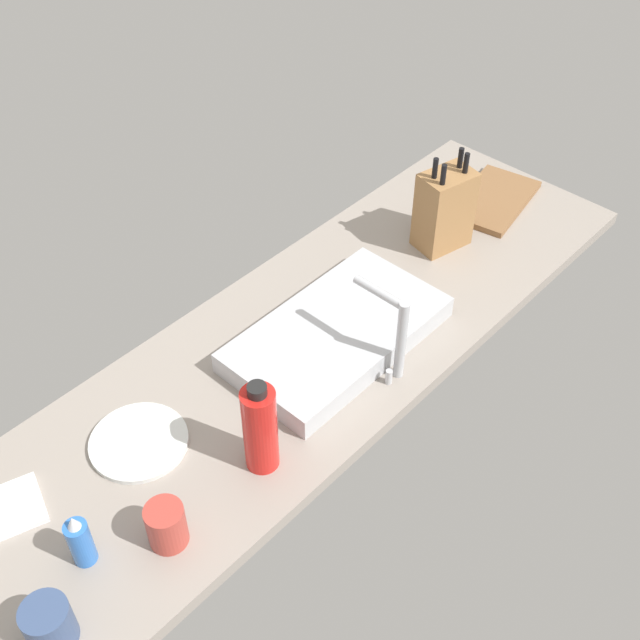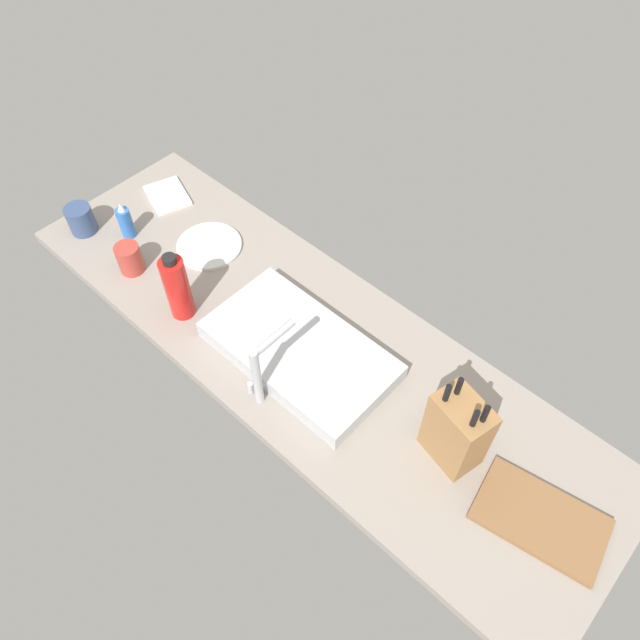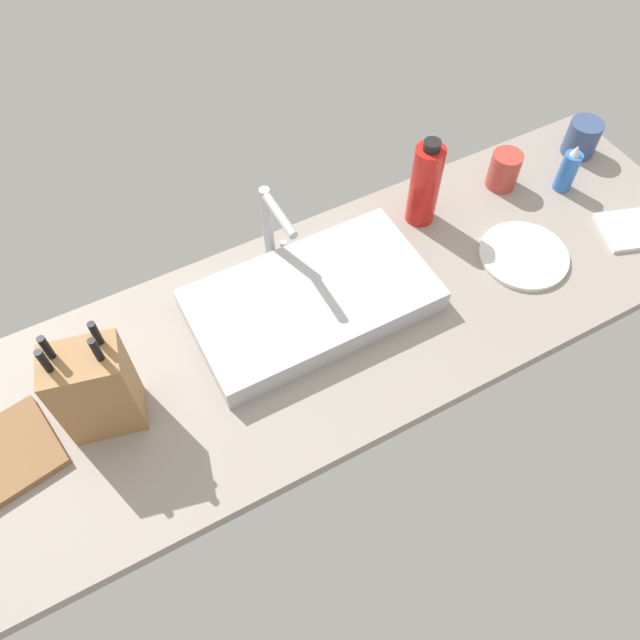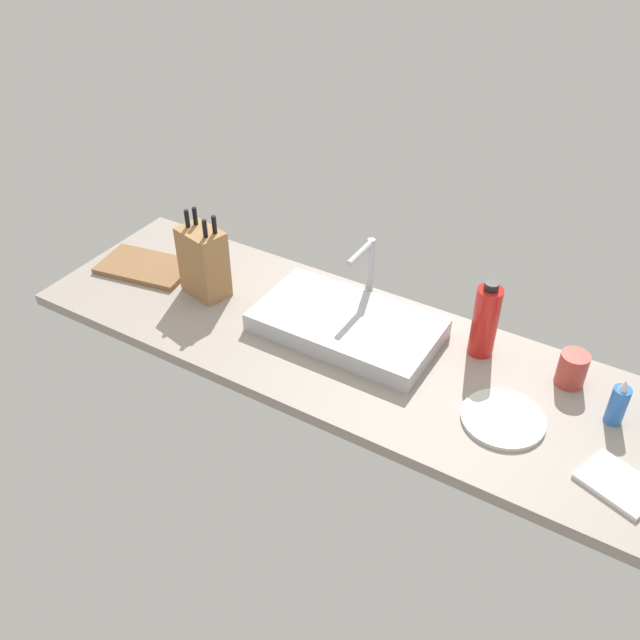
% 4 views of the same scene
% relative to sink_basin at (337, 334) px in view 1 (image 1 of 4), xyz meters
% --- Properties ---
extents(countertop_slab, '(1.93, 0.59, 0.04)m').
position_rel_sink_basin_xyz_m(countertop_slab, '(0.03, -0.05, -0.05)').
color(countertop_slab, gray).
rests_on(countertop_slab, ground).
extents(sink_basin, '(0.53, 0.29, 0.06)m').
position_rel_sink_basin_xyz_m(sink_basin, '(0.00, 0.00, 0.00)').
color(sink_basin, '#B7BABF').
rests_on(sink_basin, countertop_slab).
extents(faucet, '(0.06, 0.15, 0.22)m').
position_rel_sink_basin_xyz_m(faucet, '(-0.02, 0.15, 0.11)').
color(faucet, '#B7BABF').
rests_on(faucet, countertop_slab).
extents(knife_block, '(0.16, 0.13, 0.28)m').
position_rel_sink_basin_xyz_m(knife_block, '(-0.48, -0.04, 0.09)').
color(knife_block, '#9E7042').
rests_on(knife_block, countertop_slab).
extents(cutting_board, '(0.33, 0.23, 0.02)m').
position_rel_sink_basin_xyz_m(cutting_board, '(-0.74, -0.05, -0.02)').
color(cutting_board, brown).
rests_on(cutting_board, countertop_slab).
extents(soap_bottle, '(0.05, 0.05, 0.14)m').
position_rel_sink_basin_xyz_m(soap_bottle, '(0.75, 0.03, 0.03)').
color(soap_bottle, blue).
rests_on(soap_bottle, countertop_slab).
extents(water_bottle, '(0.07, 0.07, 0.24)m').
position_rel_sink_basin_xyz_m(water_bottle, '(0.37, 0.12, 0.08)').
color(water_bottle, red).
rests_on(water_bottle, countertop_slab).
extents(dinner_plate, '(0.21, 0.21, 0.01)m').
position_rel_sink_basin_xyz_m(dinner_plate, '(0.51, -0.11, -0.02)').
color(dinner_plate, silver).
rests_on(dinner_plate, countertop_slab).
extents(dish_towel, '(0.19, 0.17, 0.01)m').
position_rel_sink_basin_xyz_m(dish_towel, '(0.81, -0.17, -0.02)').
color(dish_towel, white).
rests_on(dish_towel, countertop_slab).
extents(coffee_mug, '(0.08, 0.08, 0.10)m').
position_rel_sink_basin_xyz_m(coffee_mug, '(0.62, 0.12, 0.02)').
color(coffee_mug, '#B23D33').
rests_on(coffee_mug, countertop_slab).
extents(ceramic_cup, '(0.09, 0.09, 0.10)m').
position_rel_sink_basin_xyz_m(ceramic_cup, '(0.88, 0.12, 0.02)').
color(ceramic_cup, '#384C75').
rests_on(ceramic_cup, countertop_slab).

